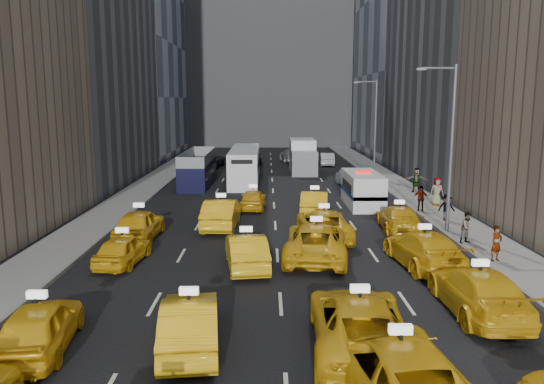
% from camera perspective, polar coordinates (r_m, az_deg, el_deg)
% --- Properties ---
extents(ground, '(160.00, 160.00, 0.00)m').
position_cam_1_polar(ground, '(17.48, 1.11, -14.31)').
color(ground, black).
rests_on(ground, ground).
extents(sidewalk_west, '(3.00, 90.00, 0.15)m').
position_cam_1_polar(sidewalk_west, '(42.74, -14.10, -0.02)').
color(sidewalk_west, gray).
rests_on(sidewalk_west, ground).
extents(sidewalk_east, '(3.00, 90.00, 0.15)m').
position_cam_1_polar(sidewalk_east, '(42.98, 14.26, 0.03)').
color(sidewalk_east, gray).
rests_on(sidewalk_east, ground).
extents(curb_west, '(0.15, 90.00, 0.18)m').
position_cam_1_polar(curb_west, '(42.43, -12.20, 0.00)').
color(curb_west, slate).
rests_on(curb_west, ground).
extents(curb_east, '(0.15, 90.00, 0.18)m').
position_cam_1_polar(curb_east, '(42.63, 12.38, 0.04)').
color(curb_east, slate).
rests_on(curb_east, ground).
extents(building_backdrop, '(30.00, 12.00, 40.00)m').
position_cam_1_polar(building_backdrop, '(88.89, -0.25, 18.11)').
color(building_backdrop, slate).
rests_on(building_backdrop, ground).
extents(streetlight_near, '(2.15, 0.22, 9.00)m').
position_cam_1_polar(streetlight_near, '(29.66, 18.54, 4.99)').
color(streetlight_near, '#595B60').
rests_on(streetlight_near, ground).
extents(streetlight_far, '(2.15, 0.22, 9.00)m').
position_cam_1_polar(streetlight_far, '(48.96, 10.91, 7.02)').
color(streetlight_far, '#595B60').
rests_on(streetlight_far, ground).
extents(taxi_2, '(3.32, 6.13, 1.63)m').
position_cam_1_polar(taxi_2, '(13.62, 13.47, -18.15)').
color(taxi_2, gold).
rests_on(taxi_2, ground).
extents(taxi_4, '(2.26, 4.55, 1.49)m').
position_cam_1_polar(taxi_4, '(17.05, -23.73, -13.10)').
color(taxi_4, gold).
rests_on(taxi_4, ground).
extents(taxi_5, '(2.08, 4.73, 1.51)m').
position_cam_1_polar(taxi_5, '(16.08, -8.83, -13.72)').
color(taxi_5, gold).
rests_on(taxi_5, ground).
extents(taxi_6, '(3.03, 5.99, 1.62)m').
position_cam_1_polar(taxi_6, '(15.97, 9.33, -13.69)').
color(taxi_6, gold).
rests_on(taxi_6, ground).
extents(taxi_7, '(2.21, 5.39, 1.56)m').
position_cam_1_polar(taxi_7, '(19.51, 21.32, -9.92)').
color(taxi_7, gold).
rests_on(taxi_7, ground).
extents(taxi_8, '(2.00, 4.05, 1.33)m').
position_cam_1_polar(taxi_8, '(24.38, -15.75, -5.98)').
color(taxi_8, gold).
rests_on(taxi_8, ground).
extents(taxi_9, '(2.20, 4.74, 1.50)m').
position_cam_1_polar(taxi_9, '(23.00, -2.78, -6.35)').
color(taxi_9, gold).
rests_on(taxi_9, ground).
extents(taxi_10, '(3.43, 6.20, 1.64)m').
position_cam_1_polar(taxi_10, '(24.35, 4.77, -5.28)').
color(taxi_10, gold).
rests_on(taxi_10, ground).
extents(taxi_11, '(2.77, 5.64, 1.58)m').
position_cam_1_polar(taxi_11, '(24.02, 16.01, -5.93)').
color(taxi_11, gold).
rests_on(taxi_11, ground).
extents(taxi_12, '(2.07, 4.76, 1.60)m').
position_cam_1_polar(taxi_12, '(28.45, -14.05, -3.38)').
color(taxi_12, gold).
rests_on(taxi_12, ground).
extents(taxi_13, '(1.98, 5.14, 1.67)m').
position_cam_1_polar(taxi_13, '(30.15, -5.47, -2.32)').
color(taxi_13, gold).
rests_on(taxi_13, ground).
extents(taxi_14, '(2.67, 5.54, 1.52)m').
position_cam_1_polar(taxi_14, '(27.93, 5.58, -3.46)').
color(taxi_14, gold).
rests_on(taxi_14, ground).
extents(taxi_15, '(2.27, 4.97, 1.41)m').
position_cam_1_polar(taxi_15, '(30.23, 13.48, -2.77)').
color(taxi_15, gold).
rests_on(taxi_15, ground).
extents(taxi_16, '(1.81, 4.03, 1.35)m').
position_cam_1_polar(taxi_16, '(35.26, -2.05, -0.78)').
color(taxi_16, gold).
rests_on(taxi_16, ground).
extents(taxi_17, '(2.17, 4.86, 1.55)m').
position_cam_1_polar(taxi_17, '(33.51, 4.59, -1.19)').
color(taxi_17, gold).
rests_on(taxi_17, ground).
extents(nypd_van, '(2.24, 5.71, 2.45)m').
position_cam_1_polar(nypd_van, '(36.86, 9.71, 0.23)').
color(nypd_van, silver).
rests_on(nypd_van, ground).
extents(double_decker, '(2.62, 9.80, 2.83)m').
position_cam_1_polar(double_decker, '(46.08, -7.93, 2.53)').
color(double_decker, black).
rests_on(double_decker, ground).
extents(city_bus, '(3.28, 11.69, 2.98)m').
position_cam_1_polar(city_bus, '(47.12, -2.93, 2.87)').
color(city_bus, silver).
rests_on(city_bus, ground).
extents(box_truck, '(2.92, 7.32, 3.28)m').
position_cam_1_polar(box_truck, '(53.53, 3.32, 3.85)').
color(box_truck, white).
rests_on(box_truck, ground).
extents(misc_car_0, '(1.78, 4.61, 1.50)m').
position_cam_1_polar(misc_car_0, '(45.01, 8.31, 1.52)').
color(misc_car_0, '#ACAFB4').
rests_on(misc_car_0, ground).
extents(misc_car_1, '(3.14, 5.76, 1.53)m').
position_cam_1_polar(misc_car_1, '(58.27, -6.68, 3.44)').
color(misc_car_1, black).
rests_on(misc_car_1, ground).
extents(misc_car_2, '(2.80, 5.56, 1.55)m').
position_cam_1_polar(misc_car_2, '(62.62, 2.04, 3.95)').
color(misc_car_2, gray).
rests_on(misc_car_2, ground).
extents(misc_car_3, '(2.11, 4.69, 1.56)m').
position_cam_1_polar(misc_car_3, '(61.05, -2.04, 3.81)').
color(misc_car_3, black).
rests_on(misc_car_3, ground).
extents(misc_car_4, '(1.77, 4.41, 1.43)m').
position_cam_1_polar(misc_car_4, '(59.59, 5.93, 3.55)').
color(misc_car_4, '#A2A3A9').
rests_on(misc_car_4, ground).
extents(pedestrian_0, '(0.68, 0.58, 1.59)m').
position_cam_1_polar(pedestrian_0, '(25.41, 22.99, -5.12)').
color(pedestrian_0, gray).
rests_on(pedestrian_0, sidewalk_east).
extents(pedestrian_1, '(0.87, 0.69, 1.58)m').
position_cam_1_polar(pedestrian_1, '(28.04, 20.29, -3.60)').
color(pedestrian_1, gray).
rests_on(pedestrian_1, sidewalk_east).
extents(pedestrian_2, '(1.02, 0.44, 1.57)m').
position_cam_1_polar(pedestrian_2, '(32.88, 18.25, -1.59)').
color(pedestrian_2, gray).
rests_on(pedestrian_2, sidewalk_east).
extents(pedestrian_3, '(1.05, 0.74, 1.63)m').
position_cam_1_polar(pedestrian_3, '(35.27, 15.70, -0.66)').
color(pedestrian_3, gray).
rests_on(pedestrian_3, sidewalk_east).
extents(pedestrian_4, '(0.97, 0.59, 1.90)m').
position_cam_1_polar(pedestrian_4, '(37.53, 17.31, 0.08)').
color(pedestrian_4, gray).
rests_on(pedestrian_4, sidewalk_east).
extents(pedestrian_5, '(1.83, 1.10, 1.90)m').
position_cam_1_polar(pedestrian_5, '(42.34, 15.27, 1.24)').
color(pedestrian_5, gray).
rests_on(pedestrian_5, sidewalk_east).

